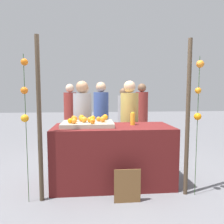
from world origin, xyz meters
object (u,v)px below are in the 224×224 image
(juice_bottle, at_px, (133,119))
(vendor_left, at_px, (83,129))
(chalkboard_sign, at_px, (127,186))
(vendor_right, at_px, (129,128))
(orange_1, at_px, (99,119))
(stall_counter, at_px, (113,155))
(orange_0, at_px, (90,120))

(juice_bottle, xyz_separation_m, vendor_left, (-0.81, 0.54, -0.25))
(chalkboard_sign, xyz_separation_m, vendor_right, (0.23, 1.23, 0.54))
(vendor_right, bearing_deg, vendor_left, -178.36)
(orange_1, relative_size, chalkboard_sign, 0.16)
(vendor_left, height_order, vendor_right, vendor_right)
(vendor_left, bearing_deg, orange_1, -61.86)
(chalkboard_sign, distance_m, vendor_left, 1.46)
(stall_counter, distance_m, vendor_right, 0.80)
(chalkboard_sign, bearing_deg, stall_counter, 102.84)
(juice_bottle, distance_m, chalkboard_sign, 1.04)
(chalkboard_sign, bearing_deg, orange_1, 116.81)
(stall_counter, bearing_deg, juice_bottle, 14.16)
(stall_counter, relative_size, chalkboard_sign, 3.96)
(orange_0, height_order, chalkboard_sign, orange_0)
(orange_1, bearing_deg, vendor_left, 118.14)
(juice_bottle, xyz_separation_m, chalkboard_sign, (-0.19, -0.66, -0.79))
(juice_bottle, bearing_deg, vendor_right, 85.50)
(stall_counter, bearing_deg, orange_1, 153.58)
(orange_1, bearing_deg, orange_0, -139.61)
(orange_1, height_order, juice_bottle, juice_bottle)
(orange_0, distance_m, chalkboard_sign, 1.09)
(orange_0, xyz_separation_m, chalkboard_sign, (0.48, -0.57, -0.79))
(stall_counter, relative_size, orange_0, 21.47)
(orange_0, distance_m, vendor_left, 0.69)
(chalkboard_sign, bearing_deg, vendor_left, 117.39)
(stall_counter, relative_size, orange_1, 24.33)
(stall_counter, height_order, vendor_right, vendor_right)
(orange_1, distance_m, chalkboard_sign, 1.10)
(stall_counter, distance_m, chalkboard_sign, 0.64)
(orange_0, relative_size, orange_1, 1.13)
(chalkboard_sign, bearing_deg, vendor_right, 79.24)
(stall_counter, distance_m, orange_0, 0.65)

